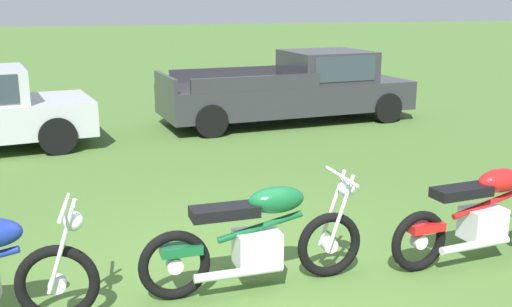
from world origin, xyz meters
The scene contains 4 objects.
ground_plane centered at (0.00, 0.00, 0.00)m, with size 120.00×120.00×0.00m, color #476B2D.
motorcycle_green centered at (0.10, -0.02, 0.48)m, with size 2.10×0.64×1.02m.
motorcycle_red centered at (2.45, -0.10, 0.48)m, with size 2.10×0.64×1.02m.
pickup_truck_charcoal centered at (3.31, 7.17, 0.75)m, with size 5.43×2.18×1.49m.
Camera 1 is at (-1.44, -4.87, 2.55)m, focal length 42.55 mm.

